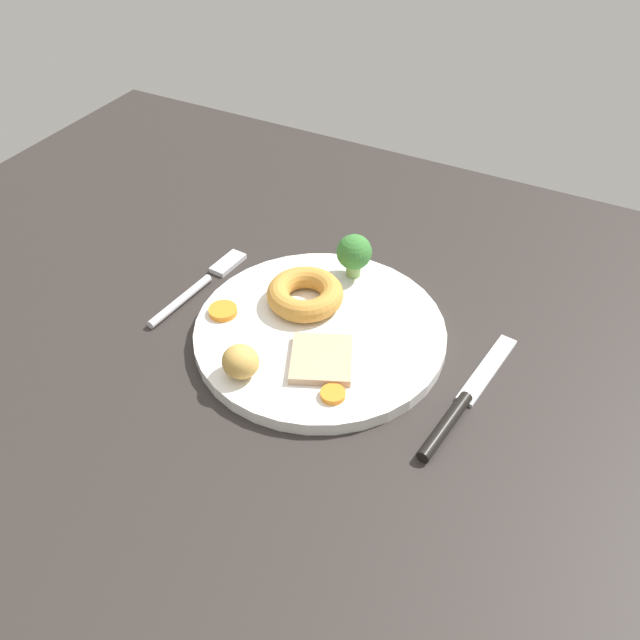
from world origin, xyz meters
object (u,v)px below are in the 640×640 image
object	(u,v)px
knife	(462,404)
broccoli_floret	(354,253)
carrot_coin_front	(333,394)
carrot_coin_back	(223,311)
meat_slice_main	(317,357)
roast_potato_left	(241,362)
yorkshire_pudding	(305,294)
fork	(201,284)
dinner_plate	(320,332)

from	to	relation	value
knife	broccoli_floret	bearing A→B (deg)	62.24
broccoli_floret	carrot_coin_front	bearing A→B (deg)	-70.20
carrot_coin_back	broccoli_floret	distance (cm)	15.43
knife	meat_slice_main	bearing A→B (deg)	105.49
roast_potato_left	knife	distance (cm)	20.75
yorkshire_pudding	roast_potato_left	world-z (taller)	roast_potato_left
roast_potato_left	broccoli_floret	xyz separation A→B (cm)	(2.71, 18.58, 1.36)
meat_slice_main	knife	size ratio (longest dim) A/B	0.34
yorkshire_pudding	carrot_coin_front	world-z (taller)	yorkshire_pudding
meat_slice_main	roast_potato_left	bearing A→B (deg)	-138.31
carrot_coin_front	carrot_coin_back	size ratio (longest dim) A/B	0.78
yorkshire_pudding	fork	size ratio (longest dim) A/B	0.53
dinner_plate	fork	distance (cm)	15.63
roast_potato_left	carrot_coin_back	bearing A→B (deg)	134.97
meat_slice_main	yorkshire_pudding	xyz separation A→B (cm)	(-5.14, 7.01, 0.79)
meat_slice_main	roast_potato_left	world-z (taller)	roast_potato_left
roast_potato_left	carrot_coin_front	distance (cm)	9.09
yorkshire_pudding	carrot_coin_front	xyz separation A→B (cm)	(8.57, -10.44, -0.90)
yorkshire_pudding	fork	bearing A→B (deg)	-172.69
dinner_plate	fork	world-z (taller)	dinner_plate
dinner_plate	broccoli_floret	size ratio (longest dim) A/B	5.07
meat_slice_main	broccoli_floret	bearing A→B (deg)	101.29
dinner_plate	carrot_coin_front	world-z (taller)	carrot_coin_front
dinner_plate	carrot_coin_front	size ratio (longest dim) A/B	11.06
broccoli_floret	knife	bearing A→B (deg)	-35.00
dinner_plate	carrot_coin_back	distance (cm)	10.33
carrot_coin_back	roast_potato_left	bearing A→B (deg)	-45.03
roast_potato_left	carrot_coin_front	size ratio (longest dim) A/B	1.54
carrot_coin_front	broccoli_floret	distance (cm)	18.42
yorkshire_pudding	carrot_coin_back	size ratio (longest dim) A/B	2.73
meat_slice_main	dinner_plate	bearing A→B (deg)	114.39
meat_slice_main	broccoli_floret	xyz separation A→B (cm)	(-2.74, 13.72, 2.55)
carrot_coin_back	meat_slice_main	bearing A→B (deg)	-7.46
meat_slice_main	carrot_coin_back	bearing A→B (deg)	172.54
dinner_plate	roast_potato_left	xyz separation A→B (cm)	(-3.50, -9.15, 2.29)
fork	carrot_coin_back	bearing A→B (deg)	-119.51
meat_slice_main	fork	distance (cm)	18.41
carrot_coin_back	fork	distance (cm)	7.00
carrot_coin_front	fork	world-z (taller)	carrot_coin_front
meat_slice_main	broccoli_floret	size ratio (longest dim) A/B	1.26
dinner_plate	carrot_coin_back	xyz separation A→B (cm)	(-9.90, -2.74, 1.02)
meat_slice_main	yorkshire_pudding	world-z (taller)	yorkshire_pudding
carrot_coin_front	dinner_plate	bearing A→B (deg)	124.86
carrot_coin_back	fork	bearing A→B (deg)	145.79
carrot_coin_front	carrot_coin_back	xyz separation A→B (cm)	(-15.29, 4.98, 0.03)
roast_potato_left	fork	distance (cm)	16.08
roast_potato_left	broccoli_floret	world-z (taller)	broccoli_floret
carrot_coin_back	yorkshire_pudding	bearing A→B (deg)	39.12
dinner_plate	meat_slice_main	distance (cm)	4.84
roast_potato_left	broccoli_floret	size ratio (longest dim) A/B	0.71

